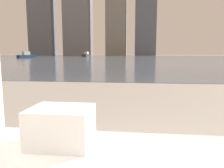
% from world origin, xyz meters
% --- Properties ---
extents(towel_stack, '(0.26, 0.21, 0.16)m').
position_xyz_m(towel_stack, '(-0.01, 0.80, 0.64)').
color(towel_stack, white).
rests_on(towel_stack, bathtub).
extents(harbor_water, '(180.00, 110.00, 0.01)m').
position_xyz_m(harbor_water, '(0.00, 62.00, 0.01)').
color(harbor_water, slate).
rests_on(harbor_water, ground_plane).
extents(harbor_boat_0, '(2.94, 3.83, 1.38)m').
position_xyz_m(harbor_boat_0, '(-23.14, 44.01, 0.50)').
color(harbor_boat_0, navy).
rests_on(harbor_boat_0, harbor_water).
extents(harbor_boat_3, '(2.21, 4.44, 1.59)m').
position_xyz_m(harbor_boat_3, '(-16.41, 70.71, 0.57)').
color(harbor_boat_3, '#2D2D33').
rests_on(harbor_boat_3, harbor_water).
extents(skyline_tower_0, '(13.45, 7.67, 46.83)m').
position_xyz_m(skyline_tower_0, '(-52.29, 118.00, 23.42)').
color(skyline_tower_0, slate).
rests_on(skyline_tower_0, ground_plane).
extents(skyline_tower_1, '(13.85, 11.66, 47.61)m').
position_xyz_m(skyline_tower_1, '(-31.96, 118.00, 23.81)').
color(skyline_tower_1, slate).
rests_on(skyline_tower_1, ground_plane).
extents(skyline_tower_2, '(10.19, 13.70, 38.14)m').
position_xyz_m(skyline_tower_2, '(-11.07, 118.00, 19.07)').
color(skyline_tower_2, gray).
rests_on(skyline_tower_2, ground_plane).
extents(skyline_tower_3, '(10.66, 9.87, 52.80)m').
position_xyz_m(skyline_tower_3, '(4.08, 118.00, 26.40)').
color(skyline_tower_3, slate).
rests_on(skyline_tower_3, ground_plane).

